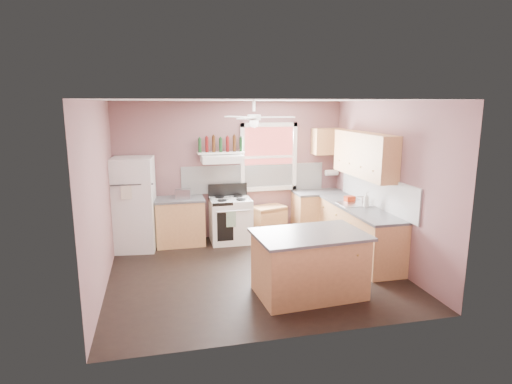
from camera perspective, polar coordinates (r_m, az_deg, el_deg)
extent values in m
plane|color=black|center=(6.97, -0.24, -10.65)|extent=(4.50, 4.50, 0.00)
plane|color=white|center=(6.44, -0.26, 12.14)|extent=(4.50, 4.50, 0.00)
cube|color=#795253|center=(8.53, -3.30, 2.93)|extent=(4.50, 0.05, 2.70)
cube|color=#795253|center=(7.41, 17.15, 1.08)|extent=(0.05, 4.00, 2.70)
cube|color=#795253|center=(6.47, -20.29, -0.64)|extent=(0.05, 4.00, 2.70)
cube|color=white|center=(8.61, -0.29, 1.85)|extent=(2.90, 0.03, 0.55)
cube|color=white|center=(7.68, 15.70, 0.19)|extent=(0.03, 2.60, 0.55)
cube|color=maroon|center=(8.61, 1.67, 4.71)|extent=(1.00, 0.02, 1.20)
cube|color=white|center=(8.59, 1.71, 4.69)|extent=(1.16, 0.07, 1.36)
cube|color=white|center=(8.10, -15.94, -1.56)|extent=(0.80, 0.78, 1.71)
cube|color=#B27D4A|center=(8.30, -10.08, -4.00)|extent=(0.90, 0.60, 0.86)
cube|color=#48484B|center=(8.19, -10.19, -0.96)|extent=(0.92, 0.62, 0.04)
cube|color=silver|center=(8.11, -9.70, -0.27)|extent=(0.30, 0.19, 0.18)
cube|color=white|center=(8.32, -3.41, -3.79)|extent=(0.78, 0.65, 0.86)
cube|color=white|center=(8.19, -4.58, 4.45)|extent=(0.78, 0.50, 0.14)
cube|color=white|center=(8.29, -4.71, 5.24)|extent=(0.90, 0.26, 0.03)
cube|color=#B27D4A|center=(8.64, 1.70, -3.96)|extent=(0.74, 0.60, 0.64)
cube|color=#B27D4A|center=(8.88, 8.35, -2.89)|extent=(1.00, 0.60, 0.86)
cube|color=#B27D4A|center=(7.73, 13.53, -5.32)|extent=(0.60, 2.20, 0.86)
cube|color=#48484B|center=(8.78, 8.44, -0.05)|extent=(1.02, 0.62, 0.04)
cube|color=#48484B|center=(7.61, 13.63, -2.08)|extent=(0.62, 2.22, 0.04)
cube|color=silver|center=(7.78, 12.98, -1.64)|extent=(0.55, 0.45, 0.03)
cylinder|color=silver|center=(7.83, 14.05, -1.03)|extent=(0.03, 0.03, 0.14)
cube|color=#B27D4A|center=(7.69, 14.22, 4.85)|extent=(0.33, 1.80, 0.76)
cube|color=#B27D4A|center=(8.82, 9.54, 6.68)|extent=(0.60, 0.33, 0.52)
cylinder|color=white|center=(8.98, 10.04, 2.57)|extent=(0.26, 0.12, 0.12)
cube|color=#B27D4A|center=(6.13, 7.11, -9.66)|extent=(1.50, 1.01, 0.86)
cube|color=#48484B|center=(5.98, 7.22, -5.64)|extent=(1.59, 1.10, 0.04)
cylinder|color=white|center=(6.45, -0.26, 9.92)|extent=(0.20, 0.20, 0.08)
imported|color=silver|center=(7.57, 14.50, -1.01)|extent=(0.14, 0.14, 0.26)
cube|color=#A3280D|center=(7.97, 12.39, -0.89)|extent=(0.20, 0.15, 0.10)
cylinder|color=#143819|center=(8.23, -7.50, 6.17)|extent=(0.06, 0.06, 0.27)
cylinder|color=#590F0F|center=(8.24, -6.58, 6.28)|extent=(0.06, 0.06, 0.29)
cylinder|color=#3F230F|center=(8.26, -5.65, 6.38)|extent=(0.06, 0.06, 0.31)
cylinder|color=#143819|center=(8.28, -4.73, 6.27)|extent=(0.06, 0.06, 0.27)
cylinder|color=#590F0F|center=(8.30, -3.82, 6.36)|extent=(0.06, 0.06, 0.29)
cylinder|color=#3F230F|center=(8.32, -2.91, 6.46)|extent=(0.06, 0.06, 0.31)
cylinder|color=#143819|center=(8.35, -2.00, 6.34)|extent=(0.06, 0.06, 0.27)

